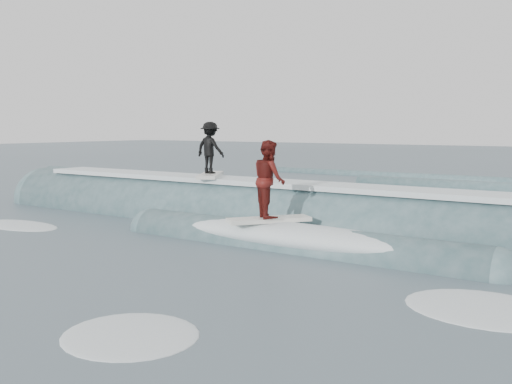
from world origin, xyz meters
The scene contains 6 objects.
ground centered at (0.00, 0.00, 0.00)m, with size 160.00×160.00×0.00m, color #3D5058.
breaking_wave centered at (0.23, 4.47, 0.04)m, with size 23.04×4.04×2.51m.
surfer_black centered at (-2.34, 4.75, 2.11)m, with size 1.47×2.01×1.66m.
surfer_red centered at (1.18, 2.55, 1.52)m, with size 1.67×1.91×1.95m.
whitewater centered at (0.01, -1.46, 0.00)m, with size 15.52×6.73×0.10m.
far_swells centered at (-0.59, 17.65, 0.00)m, with size 41.45×8.65×0.80m.
Camera 1 is at (8.41, -8.78, 2.83)m, focal length 40.00 mm.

